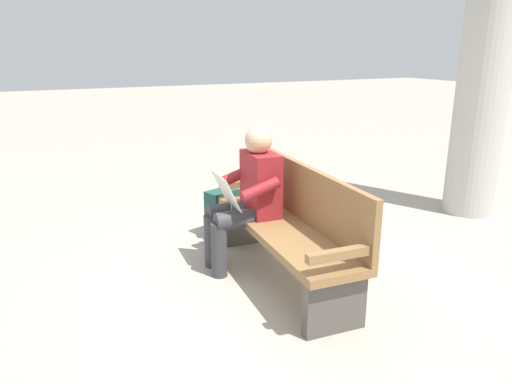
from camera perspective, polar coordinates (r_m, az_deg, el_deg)
The scene contains 5 objects.
ground_plane at distance 3.92m, azimuth 3.11°, elevation -10.21°, with size 40.00×40.00×0.00m, color #A89E8E.
bench_near at distance 3.77m, azimuth 4.20°, elevation -3.78°, with size 1.83×0.61×0.90m.
person_seated at distance 3.92m, azimuth -0.97°, elevation -0.30°, with size 0.59×0.59×1.18m.
backpack at distance 4.72m, azimuth -4.06°, elevation -2.51°, with size 0.29×0.35×0.46m.
support_pillar at distance 5.69m, azimuth 26.14°, elevation 17.85°, with size 0.53×0.53×4.09m, color #B2AFA8.
Camera 1 is at (-3.04, 1.72, 1.78)m, focal length 33.78 mm.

